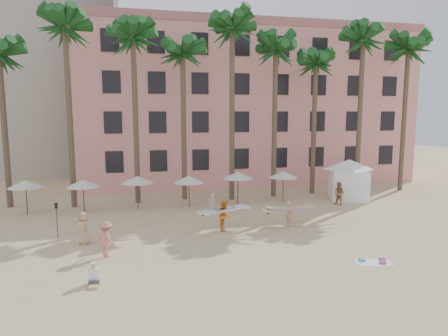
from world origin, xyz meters
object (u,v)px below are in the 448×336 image
pink_hotel (242,108)px  carrier_yellow (289,212)px  carrier_white (225,215)px  cabana (349,176)px

pink_hotel → carrier_yellow: (-2.22, -20.36, -7.01)m
pink_hotel → carrier_white: bearing=-108.0°
cabana → carrier_white: size_ratio=1.80×
cabana → carrier_yellow: 10.58m
cabana → carrier_white: 14.18m
carrier_white → carrier_yellow: bearing=-1.3°
carrier_white → pink_hotel: bearing=72.0°
pink_hotel → carrier_yellow: pink_hotel is taller
carrier_yellow → carrier_white: carrier_white is taller
cabana → carrier_yellow: size_ratio=1.74×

